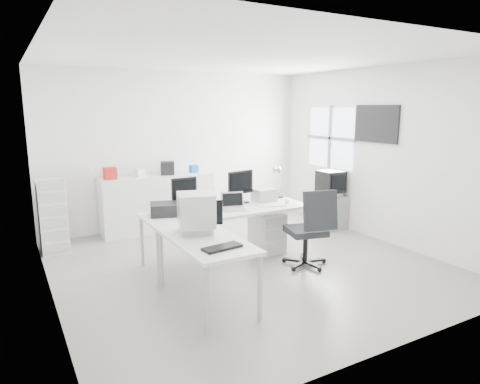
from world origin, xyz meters
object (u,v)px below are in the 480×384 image
lcd_monitor_large (241,187)px  laser_printer (264,195)px  side_desk (206,271)px  office_chair (306,227)px  filing_cabinet (53,216)px  laptop (234,202)px  tv_cabinet (329,212)px  main_desk (228,234)px  lcd_monitor_small (184,194)px  inkjet_printer (168,209)px  drawer_pedestal (267,232)px  crt_tv (331,184)px  crt_monitor (196,213)px  sideboard (158,203)px

lcd_monitor_large → laser_printer: lcd_monitor_large is taller
lcd_monitor_large → side_desk: bearing=-143.7°
office_chair → filing_cabinet: (-2.96, 2.34, 0.00)m
laptop → tv_cabinet: 2.47m
main_desk → lcd_monitor_small: lcd_monitor_small is taller
side_desk → tv_cabinet: (3.21, 1.64, -0.08)m
lcd_monitor_large → laptop: bearing=-142.6°
laptop → inkjet_printer: bearing=-177.9°
drawer_pedestal → crt_tv: bearing=16.6°
office_chair → filing_cabinet: filing_cabinet is taller
crt_monitor → tv_cabinet: size_ratio=0.80×
side_desk → tv_cabinet: size_ratio=2.35×
lcd_monitor_large → sideboard: lcd_monitor_large is taller
crt_monitor → office_chair: bearing=20.2°
sideboard → office_chair: bearing=-65.6°
lcd_monitor_large → laptop: 0.48m
lcd_monitor_large → crt_tv: bearing=-3.7°
sideboard → tv_cabinet: bearing=-26.9°
crt_monitor → tv_cabinet: bearing=39.4°
drawer_pedestal → laptop: laptop is taller
crt_monitor → sideboard: size_ratio=0.24×
laser_printer → laptop: bearing=-156.2°
side_desk → office_chair: size_ratio=1.27×
laptop → crt_tv: (2.31, 0.64, -0.04)m
drawer_pedestal → inkjet_printer: size_ratio=1.32×
inkjet_printer → tv_cabinet: size_ratio=0.76×
main_desk → side_desk: 1.39m
crt_tv → sideboard: bearing=153.1°
lcd_monitor_small → inkjet_printer: bearing=-157.1°
sideboard → filing_cabinet: filing_cabinet is taller
inkjet_printer → drawer_pedestal: bearing=15.9°
main_desk → inkjet_printer: (-0.85, 0.10, 0.46)m
lcd_monitor_small → tv_cabinet: lcd_monitor_small is taller
drawer_pedestal → crt_tv: 1.81m
side_desk → main_desk: bearing=52.3°
tv_cabinet → crt_tv: size_ratio=1.19×
main_desk → lcd_monitor_small: (-0.55, 0.25, 0.61)m
inkjet_printer → office_chair: bearing=-8.5°
main_desk → lcd_monitor_large: bearing=35.5°
side_desk → laser_printer: (1.60, 1.32, 0.47)m
side_desk → sideboard: (0.47, 3.04, 0.12)m
lcd_monitor_small → sideboard: lcd_monitor_small is taller
lcd_monitor_small → drawer_pedestal: bearing=-12.8°
crt_monitor → crt_tv: crt_monitor is taller
office_chair → inkjet_printer: bearing=167.4°
lcd_monitor_small → filing_cabinet: size_ratio=0.42×
side_desk → filing_cabinet: (-1.29, 2.71, 0.18)m
crt_tv → filing_cabinet: size_ratio=0.45×
drawer_pedestal → lcd_monitor_large: size_ratio=1.26×
filing_cabinet → lcd_monitor_large: bearing=-28.7°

